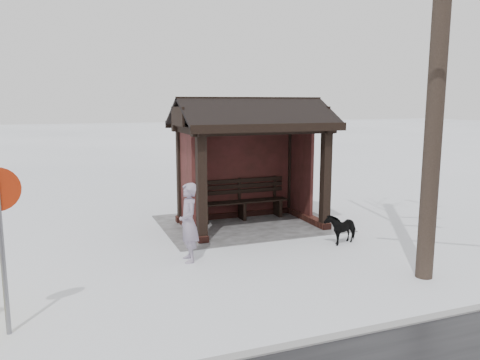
% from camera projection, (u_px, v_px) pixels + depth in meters
% --- Properties ---
extents(ground, '(120.00, 120.00, 0.00)m').
position_uv_depth(ground, '(251.00, 226.00, 11.39)').
color(ground, white).
rests_on(ground, ground).
extents(kerb, '(120.00, 0.15, 0.06)m').
position_uv_depth(kerb, '(404.00, 324.00, 6.31)').
color(kerb, gray).
rests_on(kerb, ground).
extents(trampled_patch, '(4.20, 3.20, 0.02)m').
position_uv_depth(trampled_patch, '(248.00, 223.00, 11.57)').
color(trampled_patch, gray).
rests_on(trampled_patch, ground).
extents(bus_shelter, '(3.60, 2.40, 3.09)m').
position_uv_depth(bus_shelter, '(249.00, 136.00, 11.18)').
color(bus_shelter, '#341713').
rests_on(bus_shelter, ground).
extents(pedestrian, '(0.37, 0.55, 1.49)m').
position_uv_depth(pedestrian, '(189.00, 223.00, 8.73)').
color(pedestrian, gray).
rests_on(pedestrian, ground).
extents(dog, '(0.84, 0.59, 0.65)m').
position_uv_depth(dog, '(341.00, 228.00, 9.96)').
color(dog, black).
rests_on(dog, ground).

